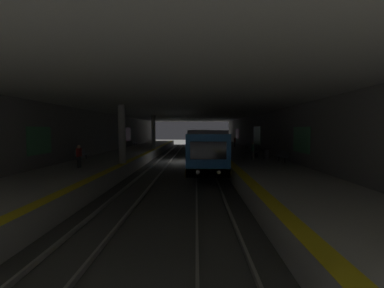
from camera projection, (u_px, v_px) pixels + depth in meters
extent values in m
plane|color=#42423F|center=(183.00, 162.00, 27.58)|extent=(120.00, 120.00, 0.00)
cube|color=gray|center=(209.00, 161.00, 27.52)|extent=(60.00, 0.09, 0.16)
cube|color=gray|center=(196.00, 161.00, 27.55)|extent=(60.00, 0.09, 0.16)
cube|color=gray|center=(171.00, 161.00, 27.60)|extent=(60.00, 0.09, 0.16)
cube|color=gray|center=(158.00, 161.00, 27.62)|extent=(60.00, 0.09, 0.16)
cube|color=#A8A59E|center=(241.00, 157.00, 27.44)|extent=(60.00, 5.30, 1.05)
cube|color=yellow|center=(220.00, 153.00, 27.44)|extent=(60.00, 0.60, 0.01)
cube|color=#A8A59E|center=(127.00, 157.00, 27.65)|extent=(60.00, 5.30, 1.05)
cube|color=yellow|center=(147.00, 153.00, 27.58)|extent=(60.00, 0.60, 0.01)
cube|color=slate|center=(266.00, 137.00, 27.25)|extent=(60.00, 0.50, 5.60)
cube|color=#4CA566|center=(301.00, 140.00, 17.59)|extent=(2.72, 0.06, 1.89)
cube|color=#4CA566|center=(257.00, 135.00, 30.36)|extent=(3.29, 0.06, 2.25)
cube|color=#BF4C8C|center=(237.00, 134.00, 44.77)|extent=(3.38, 0.06, 1.81)
cube|color=slate|center=(101.00, 137.00, 27.57)|extent=(60.00, 0.50, 5.60)
cube|color=#4CA566|center=(40.00, 141.00, 16.26)|extent=(2.49, 0.06, 1.87)
cube|color=#BF4C8C|center=(128.00, 134.00, 37.31)|extent=(3.02, 0.06, 2.12)
cube|color=beige|center=(183.00, 111.00, 27.23)|extent=(60.00, 19.40, 0.40)
cylinder|color=gray|center=(122.00, 134.00, 18.79)|extent=(0.56, 0.56, 4.55)
cylinder|color=gray|center=(153.00, 132.00, 32.61)|extent=(0.56, 0.56, 4.55)
cube|color=#19569E|center=(203.00, 145.00, 24.74)|extent=(19.99, 2.80, 2.70)
cube|color=#B27F0F|center=(203.00, 156.00, 24.80)|extent=(19.99, 2.82, 0.56)
cube|color=black|center=(203.00, 142.00, 24.72)|extent=(18.39, 2.83, 0.90)
cube|color=#47474C|center=(203.00, 131.00, 24.65)|extent=(19.59, 2.58, 0.24)
cube|color=black|center=(205.00, 169.00, 19.35)|extent=(2.20, 1.64, 0.76)
cube|color=black|center=(202.00, 155.00, 30.32)|extent=(2.20, 1.64, 0.76)
cube|color=black|center=(208.00, 150.00, 14.73)|extent=(0.04, 2.24, 1.10)
cylinder|color=silver|center=(219.00, 172.00, 14.80)|extent=(0.04, 0.24, 0.24)
cylinder|color=silver|center=(198.00, 172.00, 14.82)|extent=(0.04, 0.24, 0.24)
cube|color=#19569E|center=(200.00, 138.00, 45.29)|extent=(19.99, 2.80, 2.70)
cube|color=#B27F0F|center=(200.00, 144.00, 45.35)|extent=(19.99, 2.82, 0.56)
cube|color=black|center=(200.00, 136.00, 45.27)|extent=(18.39, 2.83, 0.90)
cube|color=#47474C|center=(200.00, 130.00, 45.20)|extent=(19.59, 2.58, 0.24)
cube|color=black|center=(201.00, 149.00, 39.89)|extent=(2.20, 1.64, 0.76)
cube|color=black|center=(200.00, 144.00, 50.86)|extent=(2.20, 1.64, 0.76)
cylinder|color=#262628|center=(285.00, 160.00, 18.87)|extent=(0.08, 0.08, 0.42)
cylinder|color=#262628|center=(279.00, 158.00, 20.23)|extent=(0.08, 0.08, 0.42)
cube|color=gray|center=(282.00, 156.00, 19.53)|extent=(1.70, 0.44, 0.08)
cube|color=gray|center=(285.00, 154.00, 19.52)|extent=(1.70, 0.06, 0.40)
cylinder|color=#262628|center=(248.00, 148.00, 32.44)|extent=(0.08, 0.08, 0.42)
cylinder|color=#262628|center=(246.00, 147.00, 33.80)|extent=(0.08, 0.08, 0.42)
cube|color=gray|center=(247.00, 145.00, 33.11)|extent=(1.70, 0.44, 0.08)
cube|color=gray|center=(248.00, 144.00, 33.09)|extent=(1.70, 0.06, 0.40)
cylinder|color=#262628|center=(79.00, 158.00, 20.21)|extent=(0.08, 0.08, 0.42)
cylinder|color=#262628|center=(86.00, 157.00, 21.57)|extent=(0.08, 0.08, 0.42)
cube|color=gray|center=(82.00, 155.00, 20.88)|extent=(1.70, 0.44, 0.08)
cube|color=gray|center=(80.00, 152.00, 20.87)|extent=(1.70, 0.06, 0.40)
cylinder|color=#262628|center=(134.00, 145.00, 38.54)|extent=(0.08, 0.08, 0.42)
cylinder|color=#262628|center=(137.00, 144.00, 39.89)|extent=(0.08, 0.08, 0.42)
cube|color=gray|center=(136.00, 143.00, 39.20)|extent=(1.70, 0.44, 0.08)
cube|color=gray|center=(134.00, 142.00, 39.19)|extent=(1.70, 0.06, 0.40)
cylinder|color=#2F2F2F|center=(253.00, 155.00, 21.16)|extent=(0.16, 0.16, 0.78)
cylinder|color=#2F2F2F|center=(252.00, 155.00, 21.36)|extent=(0.16, 0.16, 0.78)
cube|color=#2D754C|center=(253.00, 148.00, 21.22)|extent=(0.36, 0.22, 0.55)
cylinder|color=#2D754C|center=(253.00, 148.00, 20.97)|extent=(0.10, 0.10, 0.52)
cylinder|color=#2D754C|center=(252.00, 148.00, 21.47)|extent=(0.10, 0.10, 0.52)
sphere|color=tan|center=(253.00, 143.00, 21.19)|extent=(0.21, 0.21, 0.21)
cylinder|color=#3F3F3F|center=(79.00, 162.00, 16.56)|extent=(0.16, 0.16, 0.79)
cylinder|color=#3F3F3F|center=(80.00, 162.00, 16.76)|extent=(0.16, 0.16, 0.79)
cube|color=maroon|center=(79.00, 152.00, 16.62)|extent=(0.36, 0.22, 0.56)
cylinder|color=maroon|center=(77.00, 153.00, 16.38)|extent=(0.10, 0.10, 0.53)
cylinder|color=maroon|center=(81.00, 153.00, 16.88)|extent=(0.10, 0.10, 0.53)
sphere|color=tan|center=(79.00, 147.00, 16.60)|extent=(0.21, 0.21, 0.21)
cylinder|color=#3A3A3A|center=(235.00, 145.00, 35.97)|extent=(0.16, 0.16, 0.78)
cylinder|color=#3A3A3A|center=(235.00, 145.00, 36.17)|extent=(0.16, 0.16, 0.78)
cube|color=maroon|center=(235.00, 140.00, 36.03)|extent=(0.36, 0.22, 0.55)
cylinder|color=maroon|center=(235.00, 141.00, 35.78)|extent=(0.10, 0.10, 0.52)
cylinder|color=maroon|center=(234.00, 140.00, 36.28)|extent=(0.10, 0.10, 0.52)
sphere|color=tan|center=(235.00, 138.00, 36.00)|extent=(0.21, 0.21, 0.21)
cube|color=black|center=(257.00, 155.00, 23.07)|extent=(0.30, 0.20, 0.40)
cylinder|color=#595B5E|center=(266.00, 154.00, 21.60)|extent=(0.44, 0.44, 0.85)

